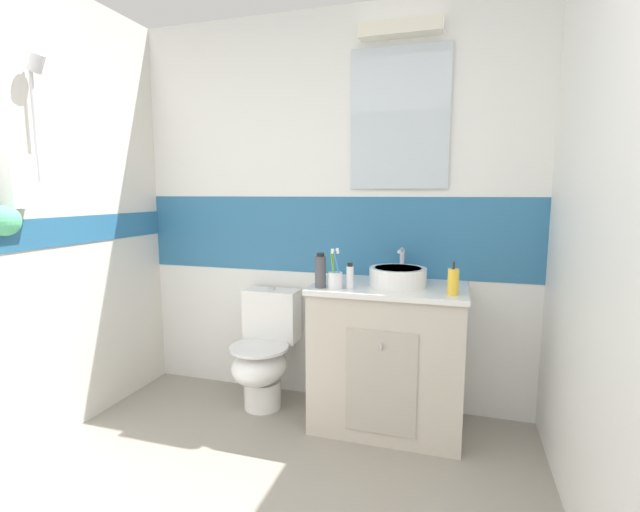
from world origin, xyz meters
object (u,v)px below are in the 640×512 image
at_px(soap_dispenser, 453,282).
at_px(deodorant_spray_can, 350,276).
at_px(toilet, 264,353).
at_px(sink_basin, 398,276).
at_px(shampoo_bottle_tall, 320,271).
at_px(toothbrush_cup, 335,278).

distance_m(soap_dispenser, deodorant_spray_can, 0.55).
xyz_separation_m(toilet, soap_dispenser, (1.15, -0.17, 0.57)).
bearing_deg(sink_basin, soap_dispenser, -25.94).
relative_size(shampoo_bottle_tall, deodorant_spray_can, 1.36).
xyz_separation_m(toilet, deodorant_spray_can, (0.60, -0.18, 0.56)).
distance_m(toilet, shampoo_bottle_tall, 0.76).
bearing_deg(sink_basin, shampoo_bottle_tall, -156.81).
height_order(soap_dispenser, shampoo_bottle_tall, shampoo_bottle_tall).
xyz_separation_m(soap_dispenser, shampoo_bottle_tall, (-0.71, -0.03, 0.02)).
height_order(sink_basin, toothbrush_cup, toothbrush_cup).
relative_size(sink_basin, toilet, 0.48).
bearing_deg(sink_basin, deodorant_spray_can, -148.17).
bearing_deg(soap_dispenser, deodorant_spray_can, -179.61).
bearing_deg(toilet, shampoo_bottle_tall, -24.36).
distance_m(sink_basin, toothbrush_cup, 0.37).
height_order(toilet, soap_dispenser, soap_dispenser).
bearing_deg(shampoo_bottle_tall, sink_basin, 23.19).
height_order(shampoo_bottle_tall, deodorant_spray_can, shampoo_bottle_tall).
height_order(toothbrush_cup, shampoo_bottle_tall, toothbrush_cup).
relative_size(toilet, soap_dispenser, 4.26).
distance_m(toothbrush_cup, deodorant_spray_can, 0.08).
distance_m(toothbrush_cup, shampoo_bottle_tall, 0.09).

